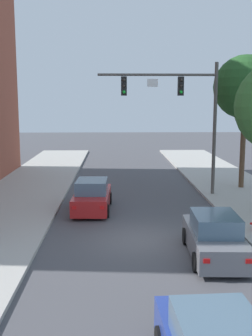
% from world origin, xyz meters
% --- Properties ---
extents(ground_plane, '(120.00, 120.00, 0.00)m').
position_xyz_m(ground_plane, '(0.00, 0.00, 0.00)').
color(ground_plane, '#4C4C51').
extents(traffic_signal_mast, '(6.76, 0.38, 7.50)m').
position_xyz_m(traffic_signal_mast, '(2.69, 7.72, 5.35)').
color(traffic_signal_mast, '#514C47').
rests_on(traffic_signal_mast, sidewalk_right).
extents(car_lead_red, '(1.96, 4.30, 1.60)m').
position_xyz_m(car_lead_red, '(-2.28, 4.63, 0.72)').
color(car_lead_red, '#B21E1E').
rests_on(car_lead_red, ground).
extents(car_following_grey, '(1.97, 4.31, 1.60)m').
position_xyz_m(car_following_grey, '(2.34, -1.84, 0.72)').
color(car_following_grey, slate).
rests_on(car_following_grey, ground).
extents(street_tree_second, '(3.87, 3.87, 8.14)m').
position_xyz_m(street_tree_second, '(6.84, 9.49, 6.32)').
color(street_tree_second, brown).
rests_on(street_tree_second, sidewalk_right).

